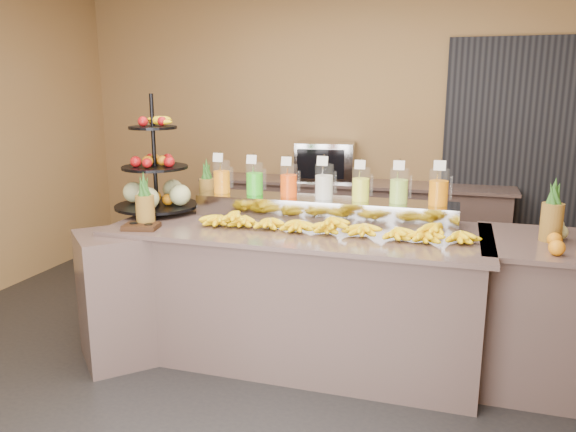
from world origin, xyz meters
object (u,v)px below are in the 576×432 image
at_px(pitcher_tray, 324,209).
at_px(fruit_stand, 161,183).
at_px(banana_heap, 332,224).
at_px(condiment_caddy, 141,226).
at_px(oven_warmer, 325,161).

distance_m(pitcher_tray, fruit_stand, 1.23).
relative_size(banana_heap, fruit_stand, 2.09).
distance_m(pitcher_tray, condiment_caddy, 1.26).
bearing_deg(pitcher_tray, condiment_caddy, -150.15).
height_order(pitcher_tray, banana_heap, banana_heap).
bearing_deg(fruit_stand, oven_warmer, 77.94).
xyz_separation_m(pitcher_tray, banana_heap, (0.14, -0.35, -0.02)).
bearing_deg(pitcher_tray, banana_heap, -68.35).
distance_m(banana_heap, oven_warmer, 2.09).
height_order(fruit_stand, oven_warmer, fruit_stand).
distance_m(banana_heap, condiment_caddy, 1.26).
relative_size(fruit_stand, condiment_caddy, 3.92).
bearing_deg(banana_heap, condiment_caddy, -167.27).
distance_m(pitcher_tray, banana_heap, 0.38).
bearing_deg(fruit_stand, condiment_caddy, -63.52).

